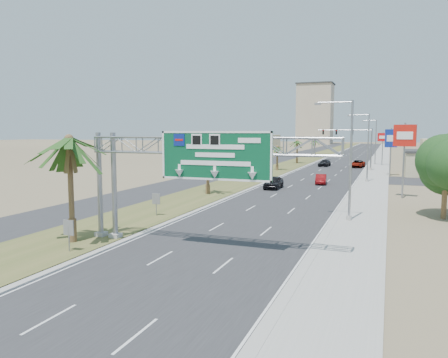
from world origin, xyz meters
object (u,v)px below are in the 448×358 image
at_px(palm_near, 69,140).
at_px(car_left_lane, 274,182).
at_px(sign_gantry, 195,154).
at_px(pole_sign_red_near, 405,140).
at_px(car_mid_lane, 321,179).
at_px(pole_sign_red_far, 383,139).
at_px(pole_sign_blue, 391,140).
at_px(signal_mast, 360,145).
at_px(car_far, 325,163).
at_px(car_right_lane, 357,164).

bearing_deg(palm_near, car_left_lane, 80.02).
xyz_separation_m(sign_gantry, pole_sign_red_near, (13.03, 27.20, 0.51)).
bearing_deg(car_left_lane, car_mid_lane, 54.19).
xyz_separation_m(pole_sign_red_near, pole_sign_red_far, (-2.97, 49.11, -0.87)).
height_order(palm_near, pole_sign_blue, palm_near).
bearing_deg(car_left_lane, pole_sign_red_near, -11.36).
height_order(sign_gantry, signal_mast, signal_mast).
bearing_deg(sign_gantry, palm_near, -166.68).
relative_size(car_far, pole_sign_red_near, 0.57).
bearing_deg(pole_sign_blue, palm_near, -109.87).
relative_size(car_right_lane, pole_sign_blue, 0.67).
relative_size(signal_mast, pole_sign_red_near, 1.22).
relative_size(signal_mast, pole_sign_blue, 1.28).
xyz_separation_m(sign_gantry, car_right_lane, (5.41, 68.89, -5.32)).
bearing_deg(car_right_lane, pole_sign_red_far, 64.61).
relative_size(palm_near, signal_mast, 0.81).
bearing_deg(pole_sign_red_far, car_left_lane, -105.22).
bearing_deg(car_far, palm_near, -89.36).
distance_m(signal_mast, car_right_lane, 8.03).
distance_m(car_right_lane, pole_sign_red_near, 42.79).
xyz_separation_m(car_right_lane, car_far, (-6.74, 0.30, -0.05)).
bearing_deg(pole_sign_red_far, pole_sign_red_near, -86.54).
bearing_deg(sign_gantry, car_right_lane, 85.51).
relative_size(car_left_lane, pole_sign_red_far, 0.66).
distance_m(sign_gantry, signal_mast, 62.37).
bearing_deg(sign_gantry, car_mid_lane, 86.07).
bearing_deg(car_left_lane, pole_sign_blue, 57.42).
height_order(palm_near, car_far, palm_near).
height_order(signal_mast, car_right_lane, signal_mast).
bearing_deg(car_left_lane, car_right_lane, 77.74).
relative_size(sign_gantry, pole_sign_red_far, 2.30).
xyz_separation_m(sign_gantry, pole_sign_blue, (11.70, 52.96, -0.09)).
bearing_deg(car_far, car_right_lane, 3.53).
bearing_deg(signal_mast, car_far, 136.61).
relative_size(car_mid_lane, pole_sign_blue, 0.52).
height_order(car_far, pole_sign_red_far, pole_sign_red_far).
xyz_separation_m(signal_mast, car_far, (-7.57, 7.15, -4.16)).
distance_m(signal_mast, pole_sign_red_near, 35.55).
relative_size(palm_near, pole_sign_red_near, 0.99).
bearing_deg(sign_gantry, car_far, 91.10).
height_order(pole_sign_red_near, pole_sign_blue, pole_sign_red_near).
height_order(car_left_lane, car_mid_lane, car_left_lane).
distance_m(car_far, pole_sign_blue, 21.47).
bearing_deg(pole_sign_blue, sign_gantry, -102.45).
distance_m(car_left_lane, car_mid_lane, 8.81).
height_order(car_left_lane, pole_sign_red_near, pole_sign_red_near).
bearing_deg(car_left_lane, signal_mast, 73.97).
bearing_deg(car_mid_lane, signal_mast, 75.16).
bearing_deg(signal_mast, car_mid_lane, -98.45).
distance_m(signal_mast, pole_sign_red_far, 14.78).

